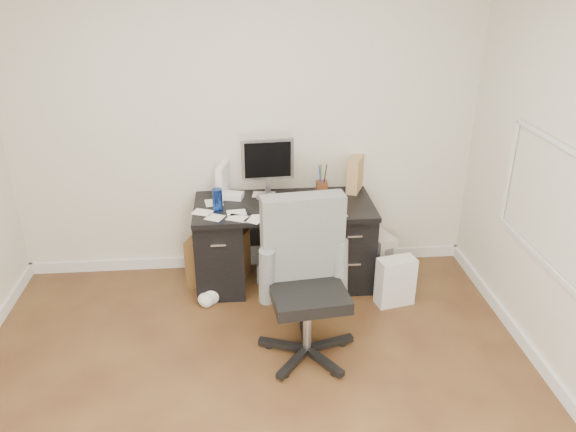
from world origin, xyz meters
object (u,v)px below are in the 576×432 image
lcd_monitor (268,169)px  wicker_basket (219,258)px  office_chair (308,285)px  desk (284,241)px  keyboard (274,208)px  pc_tower (376,252)px

lcd_monitor → wicker_basket: 0.92m
lcd_monitor → wicker_basket: bearing=-179.6°
office_chair → wicker_basket: (-0.66, 1.10, -0.37)m
desk → keyboard: bearing=-133.6°
lcd_monitor → office_chair: bearing=-83.3°
pc_tower → wicker_basket: bearing=160.8°
keyboard → pc_tower: bearing=6.2°
keyboard → office_chair: 0.95m
desk → wicker_basket: desk is taller
keyboard → pc_tower: size_ratio=1.09×
pc_tower → wicker_basket: 1.42m
keyboard → office_chair: office_chair is taller
lcd_monitor → pc_tower: lcd_monitor is taller
keyboard → wicker_basket: (-0.48, 0.18, -0.54)m
office_chair → wicker_basket: size_ratio=2.67×
pc_tower → lcd_monitor: bearing=159.2°
lcd_monitor → desk: bearing=-45.2°
lcd_monitor → office_chair: (0.21, -1.13, -0.44)m
desk → lcd_monitor: bearing=138.6°
keyboard → wicker_basket: keyboard is taller
desk → office_chair: 1.04m
office_chair → wicker_basket: 1.33m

